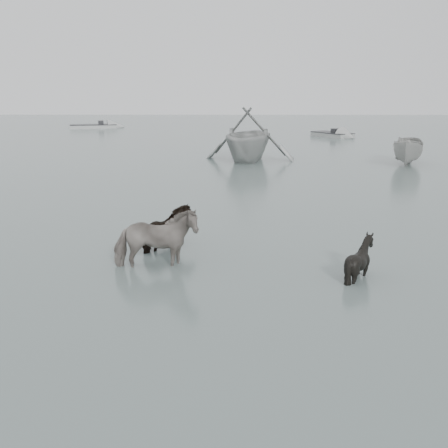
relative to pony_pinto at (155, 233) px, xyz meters
The scene contains 8 objects.
ground 1.69m from the pony_pinto, ahead, with size 140.00×140.00×0.00m, color #556560.
pony_pinto is the anchor object (origin of this frame).
pony_dark 1.78m from the pony_pinto, 85.00° to the left, with size 1.46×1.25×1.47m, color black.
pony_black 4.85m from the pony_pinto, ahead, with size 1.06×1.19×1.31m, color black.
rowboat_trail 19.95m from the pony_pinto, 81.71° to the left, with size 5.29×6.13×3.23m, color #AAADAA.
boat_small 21.60m from the pony_pinto, 57.24° to the left, with size 1.58×4.20×1.62m, color #A1A19D.
skiff_mid 36.50m from the pony_pinto, 73.36° to the left, with size 5.18×1.60×0.75m, color #959794, non-canonical shape.
skiff_far 45.81m from the pony_pinto, 105.26° to the left, with size 6.38×1.60×0.75m, color #A6A8A6, non-canonical shape.
Camera 1 is at (0.35, -13.00, 4.35)m, focal length 45.00 mm.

